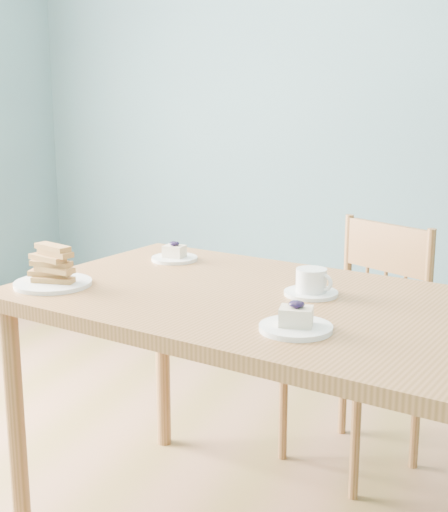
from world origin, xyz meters
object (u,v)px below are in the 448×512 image
(cheesecake_plate_near, at_px, (296,323))
(biscotti_plate, at_px, (52,272))
(dining_table, at_px, (270,325))
(coffee_cup, at_px, (312,284))
(dining_chair, at_px, (359,344))
(cheesecake_plate_far, at_px, (174,255))

(cheesecake_plate_near, xyz_separation_m, biscotti_plate, (-0.74, 0.13, 0.02))
(biscotti_plate, bearing_deg, cheesecake_plate_near, -10.03)
(dining_table, distance_m, biscotti_plate, 0.62)
(dining_table, xyz_separation_m, biscotti_plate, (-0.61, -0.10, 0.11))
(cheesecake_plate_near, relative_size, biscotti_plate, 0.78)
(coffee_cup, bearing_deg, dining_table, -125.10)
(dining_chair, height_order, cheesecake_plate_near, dining_chair)
(dining_chair, bearing_deg, cheesecake_plate_far, -122.33)
(cheesecake_plate_near, bearing_deg, coffee_cup, 97.77)
(dining_chair, height_order, cheesecake_plate_far, dining_chair)
(dining_table, xyz_separation_m, dining_chair, (0.13, 0.60, -0.24))
(dining_table, xyz_separation_m, cheesecake_plate_near, (0.13, -0.23, 0.09))
(cheesecake_plate_far, xyz_separation_m, coffee_cup, (0.51, -0.24, 0.01))
(biscotti_plate, bearing_deg, dining_chair, 43.23)
(cheesecake_plate_near, distance_m, coffee_cup, 0.30)
(dining_chair, distance_m, cheesecake_plate_near, 0.89)
(cheesecake_plate_near, xyz_separation_m, coffee_cup, (-0.04, 0.30, 0.01))
(dining_chair, relative_size, cheesecake_plate_far, 5.68)
(dining_chair, xyz_separation_m, biscotti_plate, (-0.74, -0.69, 0.35))
(dining_table, distance_m, cheesecake_plate_near, 0.28)
(cheesecake_plate_far, bearing_deg, biscotti_plate, -114.66)
(dining_chair, relative_size, cheesecake_plate_near, 5.02)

